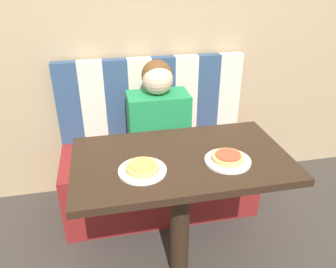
# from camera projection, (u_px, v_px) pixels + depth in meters

# --- Properties ---
(wall_back) EXTENTS (7.00, 0.05, 2.60)m
(wall_back) POSITION_uv_depth(u_px,v_px,m) (148.00, 6.00, 2.06)
(wall_back) COLOR tan
(wall_back) RESTS_ON ground_plane
(booth_seat) EXTENTS (1.26, 0.54, 0.44)m
(booth_seat) POSITION_uv_depth(u_px,v_px,m) (159.00, 177.00, 2.27)
(booth_seat) COLOR maroon
(booth_seat) RESTS_ON ground_plane
(booth_backrest) EXTENTS (1.26, 0.07, 0.56)m
(booth_backrest) POSITION_uv_depth(u_px,v_px,m) (152.00, 98.00, 2.24)
(booth_backrest) COLOR navy
(booth_backrest) RESTS_ON booth_seat
(dining_table) EXTENTS (0.99, 0.58, 0.74)m
(dining_table) POSITION_uv_depth(u_px,v_px,m) (181.00, 177.00, 1.56)
(dining_table) COLOR black
(dining_table) RESTS_ON ground_plane
(person) EXTENTS (0.38, 0.23, 0.59)m
(person) POSITION_uv_depth(u_px,v_px,m) (158.00, 111.00, 2.04)
(person) COLOR #1E8447
(person) RESTS_ON booth_seat
(plate_left) EXTENTS (0.21, 0.21, 0.01)m
(plate_left) POSITION_uv_depth(u_px,v_px,m) (142.00, 171.00, 1.40)
(plate_left) COLOR white
(plate_left) RESTS_ON dining_table
(plate_right) EXTENTS (0.21, 0.21, 0.01)m
(plate_right) POSITION_uv_depth(u_px,v_px,m) (228.00, 161.00, 1.47)
(plate_right) COLOR white
(plate_right) RESTS_ON dining_table
(pizza_left) EXTENTS (0.14, 0.14, 0.03)m
(pizza_left) POSITION_uv_depth(u_px,v_px,m) (142.00, 167.00, 1.39)
(pizza_left) COLOR tan
(pizza_left) RESTS_ON plate_left
(pizza_right) EXTENTS (0.14, 0.14, 0.03)m
(pizza_right) POSITION_uv_depth(u_px,v_px,m) (228.00, 157.00, 1.46)
(pizza_right) COLOR tan
(pizza_right) RESTS_ON plate_right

